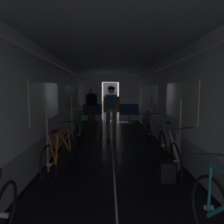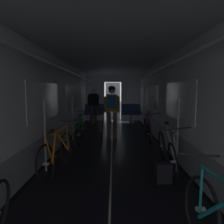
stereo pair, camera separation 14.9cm
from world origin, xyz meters
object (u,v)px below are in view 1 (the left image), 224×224
bicycle_silver (169,150)px  backpack_on_floor (167,172)px  bench_seat_far_left (92,112)px  bench_seat_far_right (129,112)px  bicycle_yellow_in_aisle (101,126)px  bicycle_green (80,130)px  bicycle_purple (147,129)px  person_cyclist_aisle (111,106)px  bicycle_orange (60,153)px  person_standing_near_bench (91,104)px

bicycle_silver → backpack_on_floor: bearing=-110.2°
bench_seat_far_left → bench_seat_far_right: same height
bicycle_yellow_in_aisle → backpack_on_floor: 3.64m
backpack_on_floor → bicycle_green: bearing=124.4°
bench_seat_far_left → bicycle_purple: bicycle_purple is taller
bench_seat_far_left → bicycle_yellow_in_aisle: bench_seat_far_left is taller
person_cyclist_aisle → backpack_on_floor: bearing=-73.9°
bicycle_silver → bicycle_purple: bicycle_purple is taller
bench_seat_far_left → bicycle_purple: bearing=-60.4°
bench_seat_far_right → bicycle_green: bench_seat_far_right is taller
bicycle_silver → bicycle_green: bearing=134.2°
bench_seat_far_right → bicycle_orange: bench_seat_far_right is taller
bicycle_yellow_in_aisle → backpack_on_floor: size_ratio=4.97×
bicycle_purple → bicycle_green: bearing=-176.2°
bench_seat_far_left → backpack_on_floor: 6.68m
person_cyclist_aisle → bench_seat_far_right: bearing=74.5°
bicycle_orange → bicycle_yellow_in_aisle: size_ratio=1.00×
person_cyclist_aisle → person_standing_near_bench: size_ratio=1.03×
bicycle_orange → bicycle_purple: bearing=48.8°
bicycle_silver → bicycle_green: size_ratio=1.00×
bicycle_silver → backpack_on_floor: 0.66m
bicycle_orange → bicycle_green: size_ratio=1.00×
bicycle_purple → bicycle_green: 2.09m
person_standing_near_bench → backpack_on_floor: person_standing_near_bench is taller
bicycle_silver → person_standing_near_bench: size_ratio=1.01×
bicycle_silver → bicycle_purple: (-0.00, 2.29, -0.00)m
bicycle_silver → bicycle_yellow_in_aisle: bearing=117.3°
bicycle_orange → person_standing_near_bench: bearing=88.7°
person_cyclist_aisle → bicycle_yellow_in_aisle: person_cyclist_aisle is taller
person_cyclist_aisle → person_standing_near_bench: (-0.89, 2.90, -0.10)m
bench_seat_far_left → bicycle_orange: bearing=-91.2°
bicycle_orange → bicycle_purple: bicycle_purple is taller
backpack_on_floor → person_standing_near_bench: bearing=106.6°
bench_seat_far_left → bicycle_purple: 4.08m
bench_seat_far_right → backpack_on_floor: 6.44m
bicycle_green → person_standing_near_bench: 3.36m
bench_seat_far_left → bicycle_silver: same height
bench_seat_far_left → bicycle_yellow_in_aisle: size_ratio=0.58×
bench_seat_far_left → bicycle_green: 3.69m
person_standing_near_bench → backpack_on_floor: size_ratio=4.96×
bicycle_silver → bicycle_purple: bearing=90.1°
bicycle_orange → person_standing_near_bench: size_ratio=1.00×
person_cyclist_aisle → person_standing_near_bench: 3.03m
bench_seat_far_left → bicycle_silver: bearing=-70.9°
bench_seat_far_right → backpack_on_floor: (0.00, -6.42, -0.40)m
bicycle_green → bench_seat_far_right: bearing=63.1°
bicycle_silver → person_cyclist_aisle: 2.88m
bicycle_orange → bicycle_yellow_in_aisle: (0.69, 2.98, 0.00)m
person_cyclist_aisle → backpack_on_floor: (0.91, -3.15, -0.90)m
person_cyclist_aisle → bicycle_purple: bearing=-13.6°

